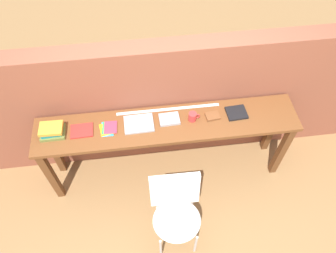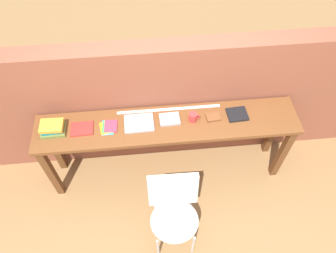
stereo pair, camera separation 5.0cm
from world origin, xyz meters
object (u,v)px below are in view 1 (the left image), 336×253
object	(u,v)px
leather_journal_brown	(213,116)
pamphlet_pile_colourful	(108,128)
book_stack_leftmost	(52,131)
magazine_cycling	(82,131)
book_repair_rightmost	(236,113)
mug	(193,117)
chair_white_moulded	(176,210)
book_open_centre	(139,124)

from	to	relation	value
leather_journal_brown	pamphlet_pile_colourful	bearing A→B (deg)	176.01
pamphlet_pile_colourful	leather_journal_brown	size ratio (longest dim) A/B	1.31
leather_journal_brown	book_stack_leftmost	bearing A→B (deg)	175.38
magazine_cycling	book_repair_rightmost	size ratio (longest dim) A/B	1.08
magazine_cycling	book_stack_leftmost	bearing A→B (deg)	177.62
mug	book_repair_rightmost	xyz separation A→B (m)	(0.43, 0.02, -0.03)
chair_white_moulded	book_repair_rightmost	world-z (taller)	book_repair_rightmost
book_stack_leftmost	mug	size ratio (longest dim) A/B	2.03
chair_white_moulded	leather_journal_brown	xyz separation A→B (m)	(0.45, 0.74, 0.37)
chair_white_moulded	magazine_cycling	distance (m)	1.12
magazine_cycling	book_repair_rightmost	bearing A→B (deg)	-0.33
leather_journal_brown	book_open_centre	bearing A→B (deg)	175.21
chair_white_moulded	magazine_cycling	size ratio (longest dim) A/B	4.33
book_repair_rightmost	chair_white_moulded	bearing A→B (deg)	-135.41
pamphlet_pile_colourful	book_repair_rightmost	size ratio (longest dim) A/B	0.89
magazine_cycling	book_open_centre	distance (m)	0.53
book_repair_rightmost	book_open_centre	bearing A→B (deg)	177.89
book_repair_rightmost	leather_journal_brown	bearing A→B (deg)	179.73
mug	chair_white_moulded	bearing A→B (deg)	-109.12
chair_white_moulded	leather_journal_brown	size ratio (longest dim) A/B	6.86
mug	book_repair_rightmost	size ratio (longest dim) A/B	0.58
magazine_cycling	book_repair_rightmost	distance (m)	1.47
pamphlet_pile_colourful	book_stack_leftmost	bearing A→B (deg)	179.21
book_open_centre	book_repair_rightmost	distance (m)	0.94
book_open_centre	chair_white_moulded	bearing A→B (deg)	-71.88
pamphlet_pile_colourful	mug	bearing A→B (deg)	0.71
leather_journal_brown	book_repair_rightmost	size ratio (longest dim) A/B	0.68
magazine_cycling	mug	distance (m)	1.04
chair_white_moulded	book_stack_leftmost	bearing A→B (deg)	145.25
book_stack_leftmost	mug	distance (m)	1.30
pamphlet_pile_colourful	mug	xyz separation A→B (m)	(0.79, 0.01, 0.04)
leather_journal_brown	book_repair_rightmost	world-z (taller)	leather_journal_brown
book_stack_leftmost	book_repair_rightmost	xyz separation A→B (m)	(1.73, 0.02, -0.04)
chair_white_moulded	pamphlet_pile_colourful	distance (m)	0.97
magazine_cycling	mug	xyz separation A→B (m)	(1.04, 0.01, 0.04)
pamphlet_pile_colourful	chair_white_moulded	bearing A→B (deg)	-52.95
chair_white_moulded	pamphlet_pile_colourful	bearing A→B (deg)	127.05
chair_white_moulded	book_open_centre	world-z (taller)	book_open_centre
magazine_cycling	mug	world-z (taller)	mug
book_open_centre	mug	xyz separation A→B (m)	(0.51, -0.01, 0.04)
chair_white_moulded	book_repair_rightmost	distance (m)	1.08
chair_white_moulded	mug	bearing A→B (deg)	70.88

